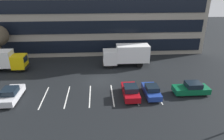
# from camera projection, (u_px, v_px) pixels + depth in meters

# --- Properties ---
(ground_plane) EXTENTS (120.00, 120.00, 0.00)m
(ground_plane) POSITION_uv_depth(u_px,v_px,m) (101.00, 81.00, 29.03)
(ground_plane) COLOR black
(office_building) EXTENTS (40.98, 14.07, 18.00)m
(office_building) POSITION_uv_depth(u_px,v_px,m) (98.00, 4.00, 42.06)
(office_building) COLOR gray
(office_building) RESTS_ON ground_plane
(lot_markings) EXTENTS (14.14, 5.40, 0.01)m
(lot_markings) POSITION_uv_depth(u_px,v_px,m) (101.00, 95.00, 25.20)
(lot_markings) COLOR silver
(lot_markings) RESTS_ON ground_plane
(box_truck_white) EXTENTS (7.75, 2.57, 3.59)m
(box_truck_white) POSITION_uv_depth(u_px,v_px,m) (127.00, 54.00, 33.72)
(box_truck_white) COLOR white
(box_truck_white) RESTS_ON ground_plane
(box_truck_yellow) EXTENTS (7.11, 2.36, 3.30)m
(box_truck_yellow) POSITION_uv_depth(u_px,v_px,m) (2.00, 60.00, 31.78)
(box_truck_yellow) COLOR yellow
(box_truck_yellow) RESTS_ON ground_plane
(sedan_maroon) EXTENTS (1.80, 4.31, 1.54)m
(sedan_maroon) POSITION_uv_depth(u_px,v_px,m) (130.00, 91.00, 24.68)
(sedan_maroon) COLOR maroon
(sedan_maroon) RESTS_ON ground_plane
(sedan_forest) EXTENTS (4.37, 1.83, 1.57)m
(sedan_forest) POSITION_uv_depth(u_px,v_px,m) (191.00, 89.00, 25.29)
(sedan_forest) COLOR #0C5933
(sedan_forest) RESTS_ON ground_plane
(sedan_navy) EXTENTS (1.68, 4.01, 1.44)m
(sedan_navy) POSITION_uv_depth(u_px,v_px,m) (151.00, 91.00, 24.91)
(sedan_navy) COLOR navy
(sedan_navy) RESTS_ON ground_plane
(sedan_silver) EXTENTS (1.87, 4.47, 1.60)m
(sedan_silver) POSITION_uv_depth(u_px,v_px,m) (11.00, 94.00, 23.90)
(sedan_silver) COLOR silver
(sedan_silver) RESTS_ON ground_plane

